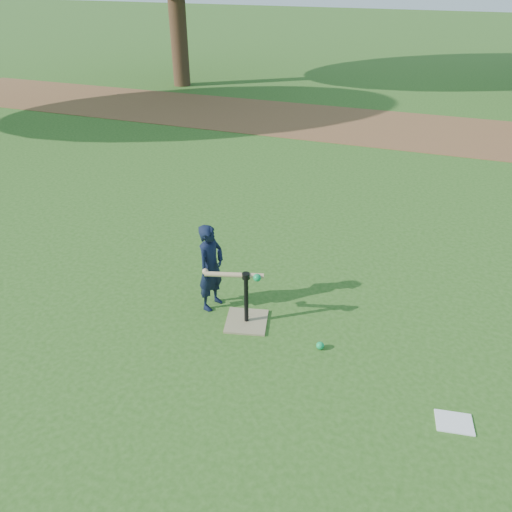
% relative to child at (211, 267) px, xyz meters
% --- Properties ---
extents(ground, '(80.00, 80.00, 0.00)m').
position_rel_child_xyz_m(ground, '(0.52, 0.06, -0.50)').
color(ground, '#285116').
rests_on(ground, ground).
extents(dirt_strip, '(24.00, 3.00, 0.01)m').
position_rel_child_xyz_m(dirt_strip, '(0.52, 7.56, -0.49)').
color(dirt_strip, brown).
rests_on(dirt_strip, ground).
extents(child, '(0.31, 0.40, 0.99)m').
position_rel_child_xyz_m(child, '(0.00, 0.00, 0.00)').
color(child, black).
rests_on(child, ground).
extents(wiffle_ball_ground, '(0.08, 0.08, 0.08)m').
position_rel_child_xyz_m(wiffle_ball_ground, '(1.29, -0.31, -0.46)').
color(wiffle_ball_ground, '#0D984B').
rests_on(wiffle_ball_ground, ground).
extents(clipboard, '(0.33, 0.27, 0.01)m').
position_rel_child_xyz_m(clipboard, '(2.56, -0.83, -0.49)').
color(clipboard, white).
rests_on(clipboard, ground).
extents(batting_tee, '(0.52, 0.52, 0.61)m').
position_rel_child_xyz_m(batting_tee, '(0.46, -0.16, -0.39)').
color(batting_tee, '#93835D').
rests_on(batting_tee, ground).
extents(swing_action, '(0.63, 0.21, 0.08)m').
position_rel_child_xyz_m(swing_action, '(0.36, -0.17, 0.09)').
color(swing_action, tan).
rests_on(swing_action, ground).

